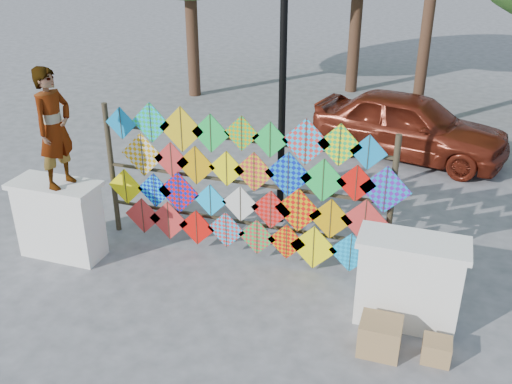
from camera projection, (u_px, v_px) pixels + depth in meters
ground at (224, 277)px, 8.70m from camera, size 80.00×80.00×0.00m
parapet_left at (60, 219)px, 9.02m from camera, size 1.40×0.65×1.28m
parapet_right at (409, 281)px, 7.47m from camera, size 1.40×0.65×1.28m
kite_rack at (246, 188)px, 8.76m from camera, size 4.94×0.24×2.42m
vendor_woman at (54, 128)px, 8.30m from camera, size 0.51×0.71×1.81m
sedan at (409, 125)px, 12.83m from camera, size 4.62×2.67×1.48m
lamppost at (283, 74)px, 9.15m from camera, size 0.28×0.28×4.46m
cardboard_box_near at (380, 336)px, 7.13m from camera, size 0.51×0.45×0.45m
cardboard_box_far at (436, 350)px, 7.02m from camera, size 0.35×0.32×0.29m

